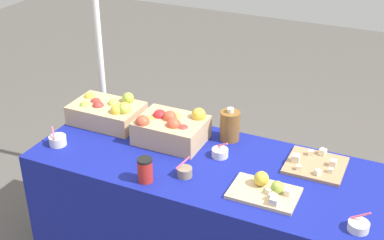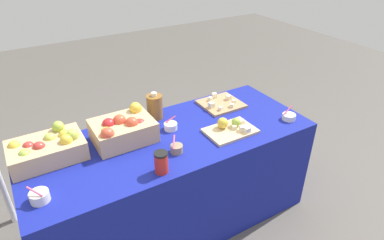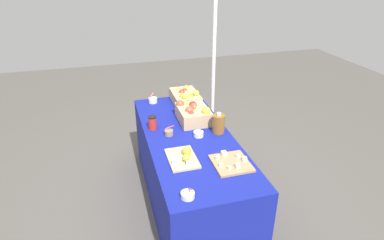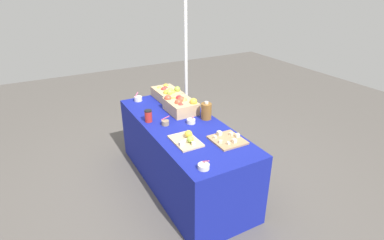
# 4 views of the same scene
# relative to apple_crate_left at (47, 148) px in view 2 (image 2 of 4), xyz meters

# --- Properties ---
(ground_plane) EXTENTS (10.00, 10.00, 0.00)m
(ground_plane) POSITION_rel_apple_crate_left_xyz_m (0.73, -0.16, -0.81)
(ground_plane) COLOR #56514C
(table) EXTENTS (1.90, 0.76, 0.74)m
(table) POSITION_rel_apple_crate_left_xyz_m (0.73, -0.16, -0.44)
(table) COLOR navy
(table) RESTS_ON ground_plane
(apple_crate_left) EXTENTS (0.42, 0.27, 0.18)m
(apple_crate_left) POSITION_rel_apple_crate_left_xyz_m (0.00, 0.00, 0.00)
(apple_crate_left) COLOR tan
(apple_crate_left) RESTS_ON table
(apple_crate_middle) EXTENTS (0.38, 0.29, 0.19)m
(apple_crate_middle) POSITION_rel_apple_crate_left_xyz_m (0.45, -0.04, 0.01)
(apple_crate_middle) COLOR tan
(apple_crate_middle) RESTS_ON table
(cutting_board_front) EXTENTS (0.33, 0.22, 0.09)m
(cutting_board_front) POSITION_rel_apple_crate_left_xyz_m (1.10, -0.31, -0.05)
(cutting_board_front) COLOR #D1B284
(cutting_board_front) RESTS_ON table
(cutting_board_back) EXTENTS (0.30, 0.28, 0.06)m
(cutting_board_back) POSITION_rel_apple_crate_left_xyz_m (1.26, 0.04, -0.06)
(cutting_board_back) COLOR tan
(cutting_board_back) RESTS_ON table
(sample_bowl_near) EXTENTS (0.10, 0.10, 0.10)m
(sample_bowl_near) POSITION_rel_apple_crate_left_xyz_m (-0.11, -0.35, -0.04)
(sample_bowl_near) COLOR silver
(sample_bowl_near) RESTS_ON table
(sample_bowl_mid) EXTENTS (0.09, 0.09, 0.09)m
(sample_bowl_mid) POSITION_rel_apple_crate_left_xyz_m (0.77, -0.08, -0.05)
(sample_bowl_mid) COLOR silver
(sample_bowl_mid) RESTS_ON table
(sample_bowl_far) EXTENTS (0.08, 0.09, 0.10)m
(sample_bowl_far) POSITION_rel_apple_crate_left_xyz_m (0.68, -0.33, -0.04)
(sample_bowl_far) COLOR gray
(sample_bowl_far) RESTS_ON table
(sample_bowl_extra) EXTENTS (0.09, 0.09, 0.09)m
(sample_bowl_extra) POSITION_rel_apple_crate_left_xyz_m (1.55, -0.39, -0.05)
(sample_bowl_extra) COLOR silver
(sample_bowl_extra) RESTS_ON table
(cider_jug) EXTENTS (0.11, 0.11, 0.20)m
(cider_jug) POSITION_rel_apple_crate_left_xyz_m (0.75, 0.12, 0.02)
(cider_jug) COLOR brown
(cider_jug) RESTS_ON table
(coffee_cup) EXTENTS (0.08, 0.08, 0.13)m
(coffee_cup) POSITION_rel_apple_crate_left_xyz_m (0.52, -0.45, -0.00)
(coffee_cup) COLOR red
(coffee_cup) RESTS_ON table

